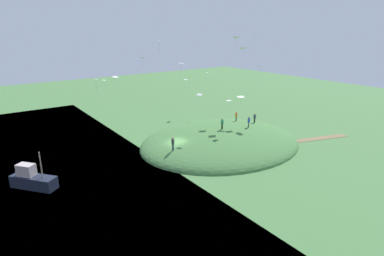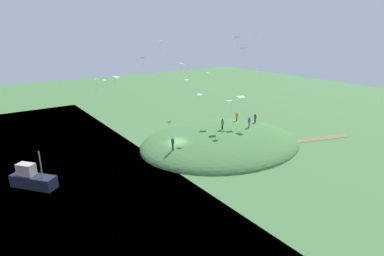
% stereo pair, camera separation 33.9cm
% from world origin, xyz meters
% --- Properties ---
extents(ground_plane, '(160.00, 160.00, 0.00)m').
position_xyz_m(ground_plane, '(0.00, 0.00, 0.00)').
color(ground_plane, '#43713B').
extents(grass_hill, '(26.14, 22.25, 4.32)m').
position_xyz_m(grass_hill, '(7.99, -0.59, 0.00)').
color(grass_hill, '#42723A').
rests_on(grass_hill, ground_plane).
extents(dirt_path, '(11.60, 4.85, 0.04)m').
position_xyz_m(dirt_path, '(22.22, -8.32, 0.02)').
color(dirt_path, brown).
rests_on(dirt_path, ground_plane).
extents(boat_on_lake, '(4.58, 5.17, 4.48)m').
position_xyz_m(boat_on_lake, '(-18.91, 0.72, 0.98)').
color(boat_on_lake, '#1A2030').
rests_on(boat_on_lake, lake_water).
extents(person_walking_path, '(0.49, 0.49, 1.76)m').
position_xyz_m(person_walking_path, '(8.42, -0.38, 3.26)').
color(person_walking_path, black).
rests_on(person_walking_path, grass_hill).
extents(person_near_shore, '(0.47, 0.47, 1.72)m').
position_xyz_m(person_near_shore, '(16.62, 0.44, 2.68)').
color(person_near_shore, black).
rests_on(person_near_shore, grass_hill).
extents(person_on_hilltop, '(0.51, 0.51, 1.69)m').
position_xyz_m(person_on_hilltop, '(14.48, 2.81, 2.81)').
color(person_on_hilltop, '#393430').
rests_on(person_on_hilltop, grass_hill).
extents(person_watching_kites, '(0.55, 0.55, 1.76)m').
position_xyz_m(person_watching_kites, '(13.00, -1.67, 3.09)').
color(person_watching_kites, '#363426').
rests_on(person_watching_kites, grass_hill).
extents(person_with_child, '(0.48, 0.48, 1.85)m').
position_xyz_m(person_with_child, '(-1.70, -1.88, 2.60)').
color(person_with_child, '#1D2C45').
rests_on(person_with_child, grass_hill).
extents(kite_0, '(0.78, 0.80, 1.04)m').
position_xyz_m(kite_0, '(19.24, 3.93, 16.37)').
color(kite_0, white).
extents(kite_1, '(1.27, 1.02, 1.32)m').
position_xyz_m(kite_1, '(12.33, -0.22, 6.83)').
color(kite_1, white).
extents(kite_2, '(1.06, 0.95, 1.89)m').
position_xyz_m(kite_2, '(13.36, 16.91, 7.27)').
color(kite_2, white).
extents(kite_3, '(1.33, 1.27, 1.24)m').
position_xyz_m(kite_3, '(-2.91, 13.75, 9.66)').
color(kite_3, white).
extents(kite_4, '(0.84, 1.16, 1.30)m').
position_xyz_m(kite_4, '(16.61, -0.14, 11.28)').
color(kite_4, silver).
extents(kite_5, '(0.77, 0.85, 2.04)m').
position_xyz_m(kite_5, '(-8.00, 8.52, 10.20)').
color(kite_5, white).
extents(kite_6, '(1.16, 1.35, 1.60)m').
position_xyz_m(kite_6, '(2.32, 1.81, 12.52)').
color(kite_6, white).
extents(kite_7, '(1.26, 1.06, 1.23)m').
position_xyz_m(kite_7, '(14.88, 2.42, 14.22)').
color(kite_7, white).
extents(kite_8, '(0.97, 1.07, 2.10)m').
position_xyz_m(kite_8, '(7.96, 17.54, 15.08)').
color(kite_8, silver).
extents(kite_9, '(0.83, 0.94, 1.13)m').
position_xyz_m(kite_9, '(4.38, 0.28, 8.02)').
color(kite_9, white).
extents(kite_10, '(0.73, 0.84, 1.42)m').
position_xyz_m(kite_10, '(-4.96, 13.46, 9.27)').
color(kite_10, white).
extents(kite_11, '(1.25, 1.22, 1.93)m').
position_xyz_m(kite_11, '(16.40, 5.70, 15.80)').
color(kite_11, white).
extents(kite_12, '(0.93, 0.73, 1.07)m').
position_xyz_m(kite_12, '(8.46, -1.69, 6.95)').
color(kite_12, white).
extents(kite_13, '(0.80, 0.81, 1.56)m').
position_xyz_m(kite_13, '(1.29, 11.86, 12.61)').
color(kite_13, white).
extents(kite_14, '(0.84, 0.83, 1.80)m').
position_xyz_m(kite_14, '(14.50, 11.42, 9.17)').
color(kite_14, white).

